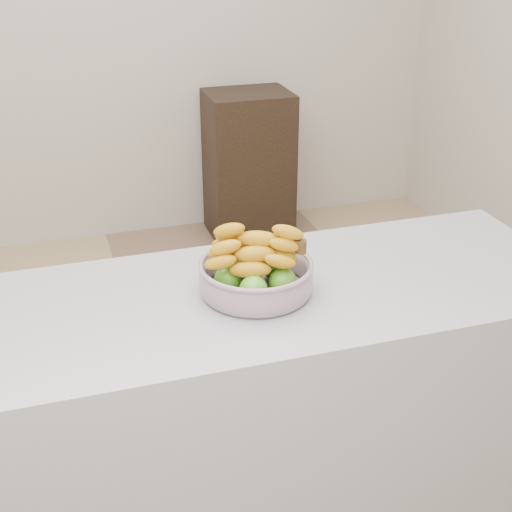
% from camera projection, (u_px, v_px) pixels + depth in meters
% --- Properties ---
extents(ground, '(4.00, 4.00, 0.00)m').
position_uv_depth(ground, '(172.00, 454.00, 2.55)').
color(ground, tan).
rests_on(ground, ground).
extents(counter, '(2.00, 0.60, 0.90)m').
position_uv_depth(counter, '(200.00, 446.00, 1.92)').
color(counter, '#9999A1').
rests_on(counter, ground).
extents(cabinet, '(0.47, 0.38, 0.84)m').
position_uv_depth(cabinet, '(249.00, 165.00, 4.11)').
color(cabinet, black).
rests_on(cabinet, ground).
extents(fruit_bowl, '(0.28, 0.28, 0.17)m').
position_uv_depth(fruit_bowl, '(256.00, 273.00, 1.74)').
color(fruit_bowl, '#A9BBCA').
rests_on(fruit_bowl, counter).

